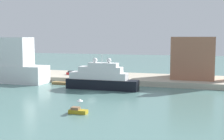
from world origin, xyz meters
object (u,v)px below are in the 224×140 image
Objects in this scene: harbor_building at (193,58)px; parked_car at (72,73)px; large_yacht at (101,78)px; person_figure at (74,75)px; work_barge at (61,83)px; small_motorboat at (78,110)px; mooring_bollard at (127,79)px.

parked_car is at bearing -174.84° from harbor_building.
person_figure is at bearing 142.26° from large_yacht.
person_figure is (2.17, 5.77, 2.15)m from work_barge.
small_motorboat is at bearing -112.18° from harbor_building.
large_yacht reaches higher than mooring_bollard.
work_barge is at bearing 162.04° from large_yacht.
parked_car is at bearing 98.42° from work_barge.
harbor_building is at bearing 67.82° from small_motorboat.
mooring_bollard is (-20.97, -11.84, -6.89)m from harbor_building.
harbor_building reaches higher than small_motorboat.
small_motorboat reaches higher than work_barge.
large_yacht is at bearing 100.24° from small_motorboat.
person_figure is 2.57× the size of mooring_bollard.
harbor_building is (26.49, 22.20, 5.62)m from large_yacht.
person_figure is (-14.39, 11.14, -0.81)m from large_yacht.
large_yacht is 5.74× the size of small_motorboat.
harbor_building is (21.14, 51.85, 8.17)m from small_motorboat.
parked_car is 2.28× the size of person_figure.
harbor_building is at bearing 21.36° from work_barge.
work_barge is at bearing -110.59° from person_figure.
mooring_bollard is at bearing 89.76° from small_motorboat.
harbor_building is at bearing 29.44° from mooring_bollard.
large_yacht is 18.22m from person_figure.
person_figure is 19.94m from mooring_bollard.
work_barge is 0.40× the size of harbor_building.
harbor_building is 8.78× the size of person_figure.
large_yacht is 34.16× the size of mooring_bollard.
harbor_building is 3.84× the size of parked_car.
harbor_building is at bearing 5.16° from parked_car.
mooring_bollard is at bearing 12.76° from work_barge.
large_yacht reaches higher than person_figure.
parked_car is (-1.89, 12.77, 2.01)m from work_barge.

